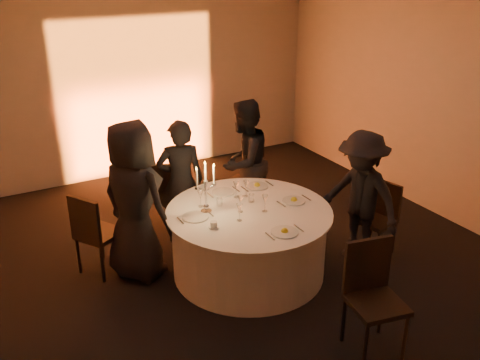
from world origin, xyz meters
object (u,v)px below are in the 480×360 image
banquet_table (249,242)px  chair_back_left (155,192)px  guest_left (134,202)px  guest_back_left (181,182)px  guest_right (360,197)px  candelabra (206,195)px  chair_front (372,290)px  guest_back_right (244,162)px  chair_right (380,214)px  coffee_cup (214,225)px  chair_back_right (247,179)px  chair_left (94,230)px

banquet_table → chair_back_left: 1.59m
guest_left → guest_back_left: (0.74, 0.49, -0.11)m
guest_right → candelabra: 1.77m
chair_back_left → chair_front: chair_front is taller
chair_back_left → guest_back_right: size_ratio=0.55×
chair_back_left → chair_right: (2.11, -1.83, -0.03)m
chair_right → coffee_cup: chair_right is taller
chair_front → guest_right: size_ratio=0.67×
chair_back_right → chair_front: bearing=57.3°
chair_left → guest_back_left: bearing=-108.0°
chair_right → candelabra: size_ratio=1.47×
guest_back_right → candelabra: bearing=16.6°
chair_front → chair_back_right: bearing=94.6°
guest_back_right → guest_right: (0.68, -1.48, -0.05)m
chair_back_right → chair_back_left: bearing=-39.9°
chair_back_left → guest_back_left: size_ratio=0.59×
chair_left → chair_back_right: (2.15, 0.41, 0.01)m
guest_left → guest_right: (2.35, -0.89, -0.11)m
chair_back_right → candelabra: (-1.08, -1.02, 0.43)m
guest_right → candelabra: size_ratio=2.65×
candelabra → chair_front: bearing=-66.6°
chair_back_right → chair_left: bearing=-15.4°
candelabra → guest_right: bearing=-17.1°
guest_back_right → guest_left: bearing=-7.6°
chair_left → guest_right: guest_right is taller
banquet_table → guest_back_left: bearing=108.1°
chair_left → guest_back_left: (1.15, 0.25, 0.24)m
chair_left → guest_left: bearing=-150.9°
banquet_table → chair_right: chair_right is taller
chair_back_left → candelabra: candelabra is taller
chair_right → chair_front: (-1.25, -1.24, 0.10)m
chair_back_right → banquet_table: bearing=35.1°
banquet_table → chair_back_right: 1.39m
chair_back_left → guest_right: 2.57m
chair_left → guest_back_right: 2.13m
chair_right → chair_back_left: bearing=-144.1°
chair_front → coffee_cup: (-0.85, 1.41, 0.21)m
chair_left → chair_front: (1.83, -2.38, 0.05)m
chair_back_left → coffee_cup: size_ratio=8.32×
banquet_table → candelabra: 0.75m
banquet_table → guest_back_left: size_ratio=1.16×
chair_back_left → guest_left: guest_left is taller
candelabra → chair_right: bearing=-14.6°
chair_front → guest_left: bearing=134.9°
banquet_table → chair_left: bearing=151.9°
chair_right → guest_back_right: bearing=-159.0°
chair_back_right → guest_left: bearing=-5.8°
chair_back_left → chair_right: chair_back_left is taller
chair_left → chair_front: chair_front is taller
coffee_cup → candelabra: bearing=76.3°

